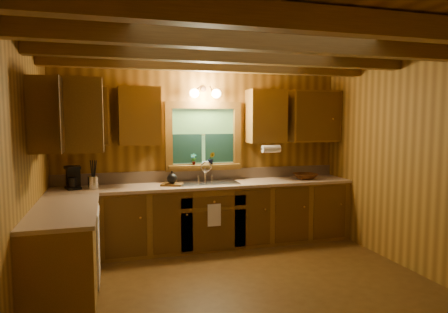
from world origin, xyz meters
TOP-DOWN VIEW (x-y plane):
  - room at (0.00, 0.00)m, footprint 4.20×4.20m
  - ceiling_beams at (0.00, 0.00)m, footprint 4.20×2.54m
  - base_cabinets at (-0.49, 1.28)m, footprint 4.20×2.22m
  - countertop at (-0.48, 1.29)m, footprint 4.20×2.24m
  - backsplash at (0.00, 1.89)m, footprint 4.20×0.02m
  - dishwasher_panel at (-1.47, 0.68)m, footprint 0.02×0.60m
  - upper_cabinets at (-0.56, 1.42)m, footprint 4.19×1.77m
  - window at (0.00, 1.87)m, footprint 1.12×0.08m
  - window_sill at (0.00, 1.82)m, footprint 1.06×0.14m
  - wall_sconce at (0.00, 1.75)m, footprint 0.45×0.21m
  - paper_towel_roll at (0.92, 1.53)m, footprint 0.27×0.11m
  - dish_towel at (0.00, 1.26)m, footprint 0.18×0.01m
  - sink at (0.00, 1.60)m, footprint 0.82×0.48m
  - coffee_maker at (-1.79, 1.66)m, footprint 0.17×0.21m
  - utensil_crock at (-1.54, 1.58)m, footprint 0.13×0.13m
  - cutting_board at (-0.52, 1.55)m, footprint 0.34×0.29m
  - teakettle at (-0.52, 1.55)m, footprint 0.14×0.14m
  - wicker_basket at (1.49, 1.56)m, footprint 0.35×0.35m
  - potted_plant_left at (-0.16, 1.81)m, footprint 0.10×0.09m
  - potted_plant_right at (0.10, 1.80)m, footprint 0.12×0.10m

SIDE VIEW (x-z plane):
  - base_cabinets at x=-0.49m, z-range 0.00..0.86m
  - dishwasher_panel at x=-1.47m, z-range 0.03..0.83m
  - dish_towel at x=0.00m, z-range 0.37..0.67m
  - sink at x=0.00m, z-range 0.64..1.07m
  - countertop at x=-0.48m, z-range 0.86..0.90m
  - cutting_board at x=-0.52m, z-range 0.90..0.93m
  - wicker_basket at x=1.49m, z-range 0.90..0.98m
  - backsplash at x=0.00m, z-range 0.90..1.06m
  - utensil_crock at x=-1.54m, z-range 0.81..1.18m
  - teakettle at x=-0.52m, z-range 0.91..1.08m
  - coffee_maker at x=-1.79m, z-range 0.90..1.20m
  - window_sill at x=0.00m, z-range 1.10..1.14m
  - potted_plant_left at x=-0.16m, z-range 1.14..1.31m
  - potted_plant_right at x=0.10m, z-range 1.14..1.32m
  - room at x=0.00m, z-range -0.80..3.40m
  - paper_towel_roll at x=0.92m, z-range 1.31..1.42m
  - window at x=0.00m, z-range 1.03..2.03m
  - upper_cabinets at x=-0.56m, z-range 1.45..2.23m
  - wall_sconce at x=0.00m, z-range 2.08..2.25m
  - ceiling_beams at x=0.00m, z-range 2.40..2.58m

